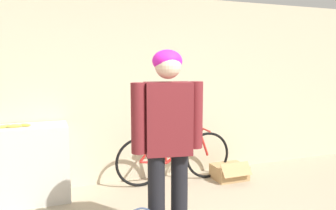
% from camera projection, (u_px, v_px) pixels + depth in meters
% --- Properties ---
extents(wall_back, '(8.00, 0.07, 2.60)m').
position_uv_depth(wall_back, '(132.00, 90.00, 4.60)').
color(wall_back, beige).
rests_on(wall_back, ground_plane).
extents(side_shelf, '(0.90, 0.51, 0.93)m').
position_uv_depth(side_shelf, '(30.00, 164.00, 3.94)').
color(side_shelf, beige).
rests_on(side_shelf, ground_plane).
extents(person, '(0.67, 0.30, 1.79)m').
position_uv_depth(person, '(168.00, 132.00, 2.92)').
color(person, black).
rests_on(person, ground_plane).
extents(bicycle, '(1.69, 0.46, 0.75)m').
position_uv_depth(bicycle, '(175.00, 157.00, 4.59)').
color(bicycle, black).
rests_on(bicycle, ground_plane).
extents(banana, '(0.36, 0.10, 0.04)m').
position_uv_depth(banana, '(14.00, 126.00, 3.79)').
color(banana, '#EAD64C').
rests_on(banana, side_shelf).
extents(cardboard_box, '(0.46, 0.44, 0.28)m').
position_uv_depth(cardboard_box, '(229.00, 172.00, 4.75)').
color(cardboard_box, tan).
rests_on(cardboard_box, ground_plane).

